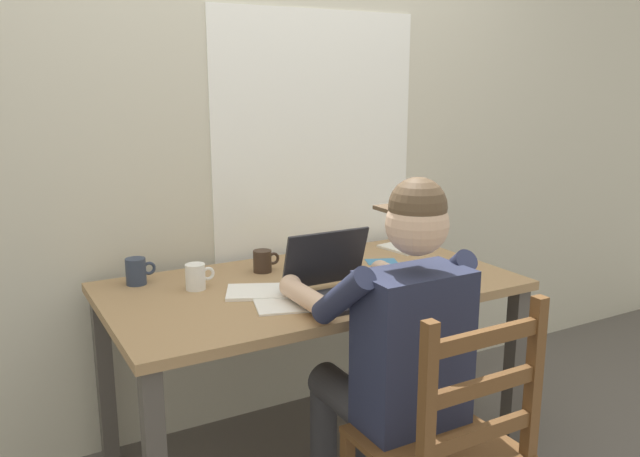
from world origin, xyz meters
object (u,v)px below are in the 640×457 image
Objects in this scene: wooden_chair at (446,448)px; landscape_photo_print at (382,262)px; desk at (312,304)px; coffee_mug_white at (196,277)px; seated_person at (393,343)px; coffee_mug_spare at (263,261)px; coffee_mug_dark at (137,271)px; laptop at (338,282)px; computer_mouse at (414,284)px; book_stack_main at (314,261)px.

wooden_chair is 1.00m from landscape_photo_print.
coffee_mug_white is at bearing 162.02° from desk.
seated_person is 11.06× the size of coffee_mug_spare.
coffee_mug_dark is at bearing 119.99° from wooden_chair.
seated_person is at bearing 90.00° from wooden_chair.
laptop is 0.30m from computer_mouse.
desk is 0.22m from book_stack_main.
desk is at bearing 139.64° from computer_mouse.
coffee_mug_white is 0.86× the size of landscape_photo_print.
landscape_photo_print is at bearing -12.73° from coffee_mug_spare.
computer_mouse is 0.88× the size of coffee_mug_dark.
coffee_mug_spare is 0.86× the size of landscape_photo_print.
laptop is at bearing -40.07° from coffee_mug_dark.
wooden_chair is at bearing -90.00° from seated_person.
coffee_mug_dark is at bearing 168.63° from book_stack_main.
coffee_mug_white reaches higher than book_stack_main.
coffee_mug_spare reaches higher than desk.
coffee_mug_dark reaches higher than desk.
desk is 15.45× the size of computer_mouse.
seated_person reaches higher than coffee_mug_white.
computer_mouse is at bearing -10.67° from laptop.
coffee_mug_spare reaches higher than landscape_photo_print.
laptop is at bearing 95.53° from seated_person.
coffee_mug_spare is (-0.14, 0.71, 0.12)m from seated_person.
computer_mouse is (0.27, 0.52, 0.32)m from wooden_chair.
book_stack_main is (0.07, 0.66, 0.11)m from seated_person.
coffee_mug_white is (-0.44, 0.91, 0.35)m from wooden_chair.
wooden_chair is 1.00m from book_stack_main.
wooden_chair is 7.19× the size of landscape_photo_print.
laptop is at bearing 169.33° from computer_mouse.
coffee_mug_dark reaches higher than coffee_mug_white.
coffee_mug_spare is at bearing 15.26° from coffee_mug_white.
coffee_mug_dark reaches higher than computer_mouse.
wooden_chair is 2.83× the size of laptop.
landscape_photo_print is (0.99, -0.20, -0.05)m from coffee_mug_dark.
seated_person is 10.89× the size of coffee_mug_dark.
landscape_photo_print is (0.30, -0.06, -0.03)m from book_stack_main.
seated_person is 0.36m from wooden_chair.
desk is 0.45m from coffee_mug_white.
coffee_mug_spare is at bearing 104.43° from laptop.
laptop is (0.00, -0.20, 0.14)m from desk.
computer_mouse reaches higher than landscape_photo_print.
book_stack_main is 1.43× the size of landscape_photo_print.
desk is 8.31× the size of book_stack_main.
coffee_mug_white reaches higher than desk.
desk is 13.90× the size of coffee_mug_white.
computer_mouse is at bearing -49.54° from coffee_mug_spare.
landscape_photo_print is (0.50, -0.11, -0.04)m from coffee_mug_spare.
coffee_mug_spare is at bearing -9.76° from coffee_mug_dark.
desk is 0.80m from wooden_chair.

